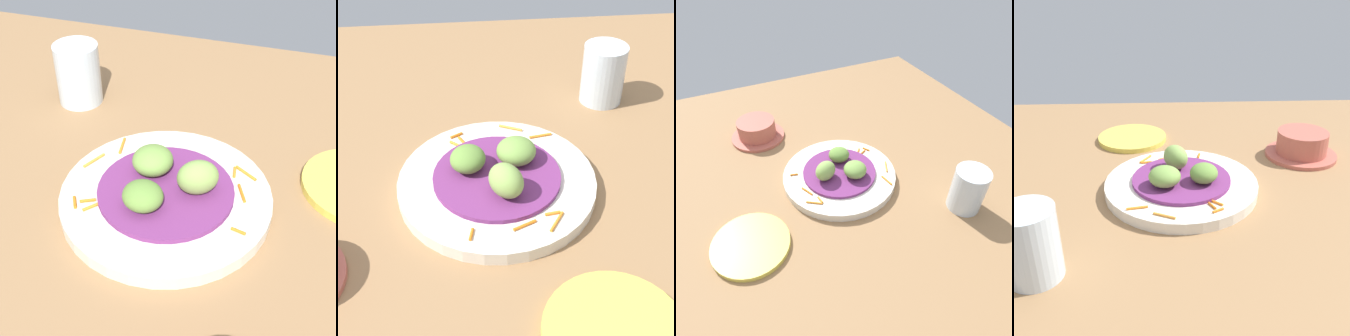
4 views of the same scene
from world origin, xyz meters
The scene contains 9 objects.
table_surface centered at (0.00, 0.00, 1.00)cm, with size 110.00×110.00×2.00cm, color #936D47.
main_plate centered at (5.32, -1.70, 2.98)cm, with size 27.43×27.43×1.96cm, color silver.
cabbage_bed centered at (5.32, -1.70, 4.31)cm, with size 17.65×17.65×0.69cm, color #702D6B.
carrot_garnish centered at (6.98, -0.27, 4.16)cm, with size 16.08×23.63×0.40cm.
guac_scoop_left centered at (8.30, 1.03, 6.40)cm, with size 5.41×5.56×3.50cm, color #759E47.
guac_scoop_center centered at (1.48, -0.48, 6.34)cm, with size 5.17×4.89×3.38cm, color olive.
guac_scoop_right centered at (6.20, -5.64, 6.90)cm, with size 5.34×4.13×4.49cm, color #84A851.
side_plate_small centered at (15.67, -26.04, 2.55)cm, with size 15.70×15.70×1.11cm, color #E0CC4C.
water_glass centered at (25.40, 19.81, 7.08)cm, with size 7.32×7.32×10.15cm, color silver.
Camera 2 is at (1.31, -53.53, 49.42)cm, focal length 53.43 mm.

